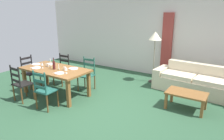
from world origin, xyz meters
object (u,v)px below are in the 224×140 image
dining_chair_head_west (30,72)px  couch (196,83)px  standing_lamp (155,39)px  wine_glass_near_left (42,64)px  dining_chair_far_right (87,74)px  dining_chair_near_right (44,90)px  coffee_cup_secondary (48,65)px  coffee_table (186,95)px  dining_chair_near_left (21,83)px  coffee_cup_primary (65,69)px  dining_chair_far_left (62,69)px  wine_bottle (54,65)px  wine_glass_near_right (66,69)px  dining_table (55,72)px

dining_chair_head_west → couch: 4.89m
couch → standing_lamp: size_ratio=1.42×
dining_chair_head_west → couch: (4.33, 2.26, -0.19)m
wine_glass_near_left → dining_chair_far_right: bearing=48.6°
dining_chair_near_right → coffee_cup_secondary: size_ratio=10.67×
coffee_table → dining_chair_head_west: bearing=-166.5°
dining_chair_near_left → coffee_cup_primary: (0.77, 0.81, 0.32)m
dining_chair_far_left → wine_glass_near_left: dining_chair_far_left is taller
dining_chair_far_right → wine_bottle: wine_bottle is taller
dining_chair_near_right → wine_glass_near_right: 0.73m
coffee_cup_primary → standing_lamp: 2.91m
couch → dining_chair_far_left: bearing=-157.4°
coffee_cup_primary → standing_lamp: (1.51, 2.41, 0.62)m
dining_chair_head_west → couch: bearing=27.6°
standing_lamp → dining_table: bearing=-127.2°
dining_chair_near_right → dining_chair_far_left: 1.74m
dining_chair_far_right → coffee_cup_secondary: 1.13m
dining_chair_far_right → wine_glass_near_left: dining_chair_far_right is taller
coffee_cup_secondary → wine_glass_near_right: bearing=-10.3°
dining_chair_far_right → coffee_table: (2.76, 0.28, -0.12)m
dining_chair_far_left → coffee_cup_secondary: 0.79m
dining_chair_near_right → dining_chair_head_west: 1.74m
dining_chair_far_left → coffee_cup_secondary: bearing=-74.7°
dining_chair_far_left → wine_glass_near_right: dining_chair_far_left is taller
dining_chair_near_left → coffee_cup_primary: bearing=46.6°
dining_table → wine_glass_near_left: (-0.32, -0.15, 0.20)m
coffee_cup_primary → dining_chair_far_left: bearing=140.9°
dining_chair_near_right → coffee_table: dining_chair_near_right is taller
wine_glass_near_right → coffee_cup_primary: wine_glass_near_right is taller
dining_chair_far_right → wine_bottle: size_ratio=3.04×
dining_chair_head_west → standing_lamp: 3.97m
dining_chair_far_left → coffee_cup_primary: 1.13m
dining_chair_head_west → standing_lamp: size_ratio=0.59×
coffee_cup_secondary → couch: coffee_cup_secondary is taller
dining_chair_far_right → coffee_table: bearing=5.8°
wine_glass_near_left → coffee_cup_secondary: size_ratio=1.79×
dining_chair_far_right → wine_glass_near_right: bearing=-84.3°
dining_chair_far_left → couch: size_ratio=0.41×
wine_glass_near_left → couch: size_ratio=0.07×
dining_chair_near_left → wine_bottle: wine_bottle is taller
dining_table → coffee_table: bearing=17.8°
couch → dining_chair_near_right: bearing=-132.5°
dining_chair_head_west → coffee_cup_primary: bearing=1.4°
wine_bottle → coffee_table: 3.43m
dining_chair_near_right → wine_bottle: size_ratio=3.04×
dining_chair_far_left → couch: dining_chair_far_left is taller
wine_glass_near_left → wine_glass_near_right: 0.89m
dining_chair_head_west → dining_table: bearing=0.2°
wine_glass_near_left → standing_lamp: bearing=50.0°
dining_chair_near_right → wine_bottle: bearing=120.8°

